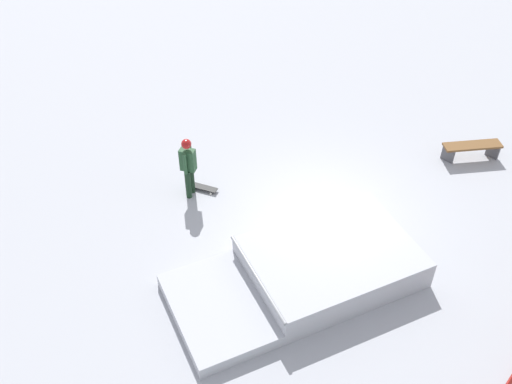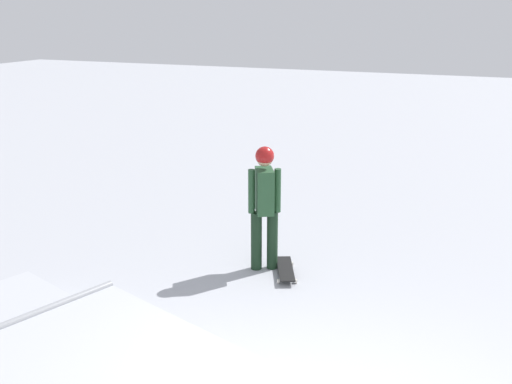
% 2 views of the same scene
% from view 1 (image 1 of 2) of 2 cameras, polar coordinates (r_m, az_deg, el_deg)
% --- Properties ---
extents(ground_plane, '(60.00, 60.00, 0.00)m').
position_cam_1_polar(ground_plane, '(14.73, 6.59, -2.00)').
color(ground_plane, '#A8AAB2').
extents(skate_ramp, '(5.95, 4.22, 0.74)m').
position_cam_1_polar(skate_ramp, '(12.94, 5.45, -7.54)').
color(skate_ramp, '#B0B3BB').
rests_on(skate_ramp, ground).
extents(skater, '(0.40, 0.44, 1.73)m').
position_cam_1_polar(skater, '(14.62, -6.63, 2.79)').
color(skater, black).
rests_on(skater, ground).
extents(skateboard, '(0.51, 0.81, 0.09)m').
position_cam_1_polar(skateboard, '(15.31, -5.22, 0.47)').
color(skateboard, black).
rests_on(skateboard, ground).
extents(park_bench, '(1.52, 1.28, 0.48)m').
position_cam_1_polar(park_bench, '(17.18, 20.29, 4.03)').
color(park_bench, brown).
rests_on(park_bench, ground).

